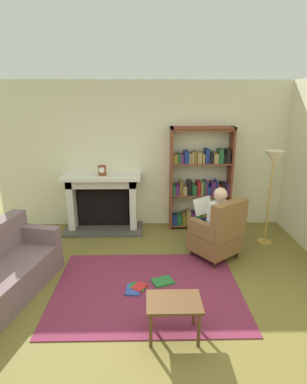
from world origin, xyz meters
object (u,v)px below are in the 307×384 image
(bookshelf, at_px, (201,183))
(mantel_clock, at_px, (102,170))
(armchair_reading, at_px, (219,233))
(fireplace, at_px, (103,200))
(floor_lamp, at_px, (273,166))
(side_table, at_px, (174,306))
(seated_reader, at_px, (214,219))

(bookshelf, bearing_deg, mantel_clock, -175.70)
(bookshelf, height_order, armchair_reading, bookshelf)
(fireplace, xyz_separation_m, floor_lamp, (2.84, -0.70, 0.78))
(fireplace, distance_m, floor_lamp, 3.03)
(bookshelf, bearing_deg, side_table, -104.37)
(bookshelf, xyz_separation_m, seated_reader, (0.01, -1.15, -0.26))
(mantel_clock, distance_m, seated_reader, 2.15)
(fireplace, xyz_separation_m, side_table, (1.09, -2.83, -0.21))
(side_table, xyz_separation_m, floor_lamp, (1.75, 2.13, 0.99))
(fireplace, relative_size, bookshelf, 0.76)
(fireplace, relative_size, armchair_reading, 1.50)
(mantel_clock, bearing_deg, seated_reader, -29.31)
(fireplace, xyz_separation_m, mantel_clock, (0.02, -0.10, 0.59))
(armchair_reading, bearing_deg, fireplace, -69.13)
(mantel_clock, xyz_separation_m, side_table, (1.07, -2.73, -0.80))
(fireplace, distance_m, side_table, 3.04)
(floor_lamp, bearing_deg, fireplace, 166.23)
(floor_lamp, bearing_deg, bookshelf, 144.22)
(fireplace, height_order, floor_lamp, floor_lamp)
(bookshelf, xyz_separation_m, floor_lamp, (1.01, -0.73, 0.47))
(fireplace, bearing_deg, bookshelf, 1.08)
(seated_reader, relative_size, side_table, 2.04)
(armchair_reading, height_order, seated_reader, seated_reader)
(mantel_clock, xyz_separation_m, floor_lamp, (2.82, -0.59, 0.19))
(mantel_clock, xyz_separation_m, bookshelf, (1.80, 0.14, -0.27))
(seated_reader, bearing_deg, floor_lamp, 166.28)
(mantel_clock, height_order, side_table, mantel_clock)
(mantel_clock, relative_size, armchair_reading, 0.18)
(side_table, bearing_deg, mantel_clock, 111.42)
(fireplace, distance_m, armchair_reading, 2.27)
(seated_reader, bearing_deg, mantel_clock, -65.99)
(armchair_reading, distance_m, side_table, 1.81)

